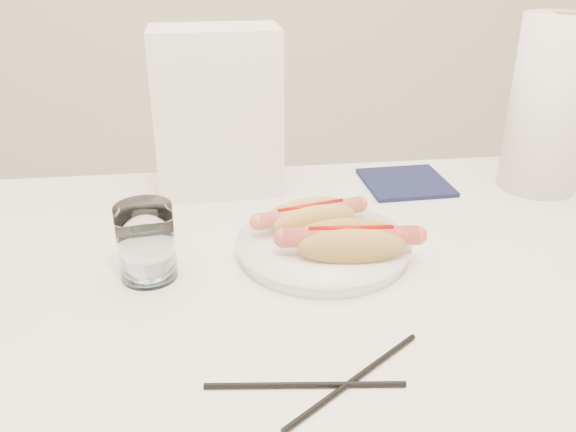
{
  "coord_description": "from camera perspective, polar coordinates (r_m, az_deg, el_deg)",
  "views": [
    {
      "loc": [
        -0.11,
        -0.64,
        1.15
      ],
      "look_at": [
        -0.02,
        0.04,
        0.82
      ],
      "focal_mm": 37.58,
      "sensor_mm": 36.0,
      "label": 1
    }
  ],
  "objects": [
    {
      "name": "table",
      "position": [
        0.79,
        1.81,
        -9.74
      ],
      "size": [
        1.2,
        0.8,
        0.75
      ],
      "color": "white",
      "rests_on": "ground"
    },
    {
      "name": "plate",
      "position": [
        0.82,
        3.31,
        -3.06
      ],
      "size": [
        0.3,
        0.3,
        0.02
      ],
      "primitive_type": "cylinder",
      "rotation": [
        0.0,
        0.0,
        -0.43
      ],
      "color": "white",
      "rests_on": "table"
    },
    {
      "name": "hotdog_left",
      "position": [
        0.83,
        2.13,
        -0.1
      ],
      "size": [
        0.15,
        0.09,
        0.04
      ],
      "rotation": [
        0.0,
        0.0,
        0.25
      ],
      "color": "tan",
      "rests_on": "plate"
    },
    {
      "name": "hotdog_right",
      "position": [
        0.77,
        5.91,
        -2.43
      ],
      "size": [
        0.17,
        0.08,
        0.05
      ],
      "rotation": [
        0.0,
        0.0,
        -0.09
      ],
      "color": "#B88D48",
      "rests_on": "plate"
    },
    {
      "name": "water_glass",
      "position": [
        0.76,
        -13.26,
        -2.43
      ],
      "size": [
        0.07,
        0.07,
        0.1
      ],
      "primitive_type": "cylinder",
      "color": "white",
      "rests_on": "table"
    },
    {
      "name": "chopstick_near",
      "position": [
        0.6,
        1.63,
        -15.69
      ],
      "size": [
        0.19,
        0.03,
        0.01
      ],
      "primitive_type": "cylinder",
      "rotation": [
        0.0,
        1.57,
        -0.11
      ],
      "color": "black",
      "rests_on": "table"
    },
    {
      "name": "chopstick_far",
      "position": [
        0.61,
        6.33,
        -15.1
      ],
      "size": [
        0.16,
        0.12,
        0.01
      ],
      "primitive_type": "cylinder",
      "rotation": [
        0.0,
        1.57,
        0.64
      ],
      "color": "black",
      "rests_on": "table"
    },
    {
      "name": "napkin_box",
      "position": [
        0.99,
        -6.64,
        9.72
      ],
      "size": [
        0.2,
        0.11,
        0.27
      ],
      "primitive_type": "cube",
      "rotation": [
        0.0,
        0.0,
        0.02
      ],
      "color": "white",
      "rests_on": "table"
    },
    {
      "name": "navy_napkin",
      "position": [
        1.06,
        11.04,
        3.14
      ],
      "size": [
        0.14,
        0.14,
        0.01
      ],
      "primitive_type": "cube",
      "rotation": [
        0.0,
        0.0,
        0.04
      ],
      "color": "#12173A",
      "rests_on": "table"
    },
    {
      "name": "paper_towel_roll",
      "position": [
        1.07,
        23.53,
        9.58
      ],
      "size": [
        0.14,
        0.14,
        0.28
      ],
      "primitive_type": "cylinder",
      "rotation": [
        0.0,
        0.0,
        -0.15
      ],
      "color": "white",
      "rests_on": "table"
    }
  ]
}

